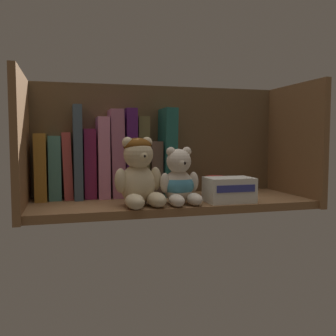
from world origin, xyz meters
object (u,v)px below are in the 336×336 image
(book_3, at_px, (77,152))
(book_10, at_px, (165,152))
(book_0, at_px, (41,166))
(book_2, at_px, (67,165))
(pillar_candle, at_px, (215,186))
(book_4, at_px, (89,163))
(book_7, at_px, (129,153))
(book_6, at_px, (116,153))
(book_9, at_px, (153,168))
(small_product_box, at_px, (229,190))
(book_5, at_px, (102,157))
(teddy_bear_smaller, at_px, (180,182))
(teddy_bear_larger, at_px, (139,173))
(book_8, at_px, (141,156))
(book_1, at_px, (55,167))

(book_3, xyz_separation_m, book_10, (0.25, 0.00, -0.00))
(book_0, distance_m, book_2, 0.07)
(book_0, xyz_separation_m, pillar_candle, (0.47, -0.07, -0.06))
(book_4, bearing_deg, book_10, 0.00)
(book_4, distance_m, pillar_candle, 0.36)
(book_7, bearing_deg, book_10, 0.00)
(book_6, xyz_separation_m, pillar_candle, (0.27, -0.07, -0.09))
(book_9, bearing_deg, small_product_box, -49.12)
(book_5, relative_size, teddy_bear_smaller, 1.56)
(book_3, bearing_deg, book_0, 180.00)
(pillar_candle, bearing_deg, teddy_bear_larger, -156.91)
(book_6, bearing_deg, teddy_bear_smaller, -52.33)
(book_2, bearing_deg, book_4, 0.00)
(book_8, relative_size, teddy_bear_larger, 1.34)
(book_5, xyz_separation_m, pillar_candle, (0.31, -0.07, -0.08))
(book_0, distance_m, book_3, 0.10)
(book_3, height_order, book_9, book_3)
(book_2, bearing_deg, book_5, 0.00)
(book_3, bearing_deg, pillar_candle, -10.54)
(book_1, height_order, book_10, book_10)
(book_5, height_order, book_6, book_6)
(teddy_bear_smaller, bearing_deg, book_1, 149.77)
(book_3, height_order, small_product_box, book_3)
(book_1, bearing_deg, pillar_candle, -9.15)
(small_product_box, bearing_deg, book_0, 158.56)
(book_2, xyz_separation_m, book_10, (0.27, 0.00, 0.03))
(book_3, relative_size, teddy_bear_smaller, 1.77)
(book_4, xyz_separation_m, teddy_bear_smaller, (0.21, -0.17, -0.04))
(book_0, distance_m, book_1, 0.04)
(book_7, bearing_deg, teddy_bear_smaller, -60.73)
(book_10, bearing_deg, pillar_candle, -28.56)
(book_3, bearing_deg, book_2, 180.00)
(book_7, distance_m, teddy_bear_smaller, 0.21)
(book_2, relative_size, small_product_box, 1.49)
(book_0, xyz_separation_m, book_7, (0.24, 0.00, 0.03))
(book_7, bearing_deg, book_6, 180.00)
(book_1, height_order, book_5, book_5)
(book_2, height_order, book_10, book_10)
(book_5, xyz_separation_m, teddy_bear_larger, (0.07, -0.17, -0.03))
(book_0, xyz_separation_m, book_9, (0.30, 0.00, -0.01))
(book_6, distance_m, pillar_candle, 0.30)
(book_1, bearing_deg, small_product_box, -23.02)
(book_7, distance_m, book_8, 0.04)
(book_6, relative_size, teddy_bear_larger, 1.45)
(book_5, relative_size, book_8, 0.99)
(book_4, height_order, teddy_bear_larger, book_4)
(book_5, bearing_deg, book_1, 180.00)
(book_0, height_order, book_5, book_5)
(book_2, relative_size, book_9, 1.16)
(book_9, bearing_deg, book_4, 180.00)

